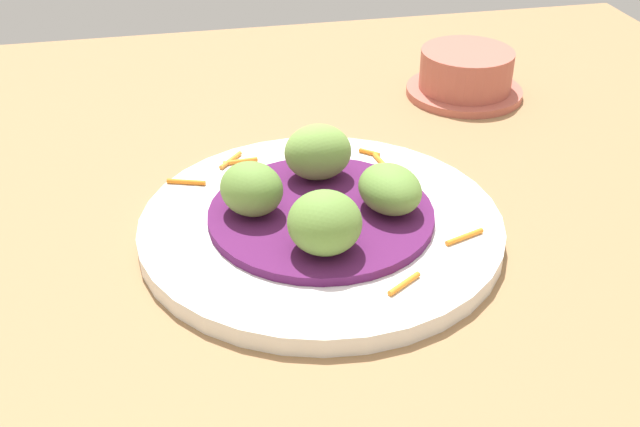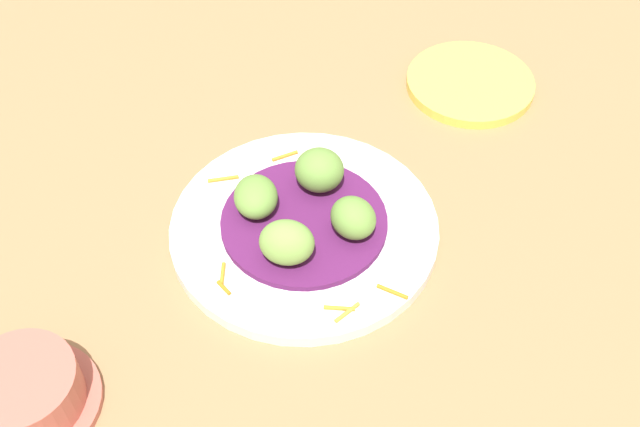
% 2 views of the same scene
% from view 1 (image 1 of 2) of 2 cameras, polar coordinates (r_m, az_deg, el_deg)
% --- Properties ---
extents(table_surface, '(1.10, 1.10, 0.02)m').
position_cam_1_polar(table_surface, '(0.55, -1.67, -5.96)').
color(table_surface, '#936D47').
rests_on(table_surface, ground).
extents(main_plate, '(0.28, 0.28, 0.01)m').
position_cam_1_polar(main_plate, '(0.59, 0.08, -0.95)').
color(main_plate, white).
rests_on(main_plate, table_surface).
extents(cabbage_bed, '(0.17, 0.17, 0.01)m').
position_cam_1_polar(cabbage_bed, '(0.59, 0.08, -0.06)').
color(cabbage_bed, '#51194C').
rests_on(cabbage_bed, main_plate).
extents(carrot_garnish, '(0.22, 0.23, 0.00)m').
position_cam_1_polar(carrot_garnish, '(0.62, -0.22, 1.70)').
color(carrot_garnish, orange).
rests_on(carrot_garnish, main_plate).
extents(guac_scoop_left, '(0.06, 0.07, 0.04)m').
position_cam_1_polar(guac_scoop_left, '(0.58, -5.06, 1.81)').
color(guac_scoop_left, olive).
rests_on(guac_scoop_left, cabbage_bed).
extents(guac_scoop_center, '(0.06, 0.06, 0.04)m').
position_cam_1_polar(guac_scoop_center, '(0.53, 0.35, -0.68)').
color(guac_scoop_center, olive).
rests_on(guac_scoop_center, cabbage_bed).
extents(guac_scoop_right, '(0.06, 0.06, 0.03)m').
position_cam_1_polar(guac_scoop_right, '(0.58, 5.16, 1.81)').
color(guac_scoop_right, olive).
rests_on(guac_scoop_right, cabbage_bed).
extents(guac_scoop_back, '(0.05, 0.05, 0.05)m').
position_cam_1_polar(guac_scoop_back, '(0.62, -0.15, 4.54)').
color(guac_scoop_back, '#759E47').
rests_on(guac_scoop_back, cabbage_bed).
extents(terracotta_bowl, '(0.12, 0.12, 0.05)m').
position_cam_1_polar(terracotta_bowl, '(0.84, 10.66, 10.00)').
color(terracotta_bowl, '#B75B4C').
rests_on(terracotta_bowl, table_surface).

